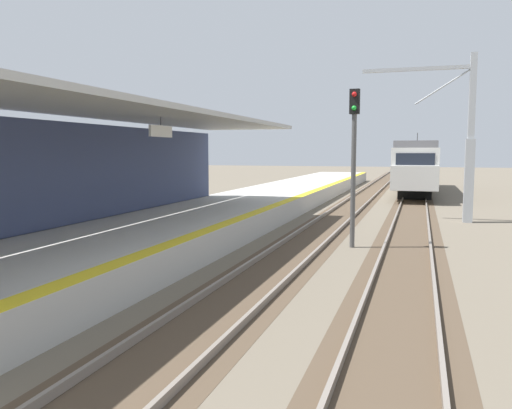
{
  "coord_description": "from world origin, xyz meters",
  "views": [
    {
      "loc": [
        5.63,
        -1.61,
        3.19
      ],
      "look_at": [
        2.42,
        8.5,
        2.1
      ],
      "focal_mm": 36.37,
      "sensor_mm": 36.0,
      "label": 1
    }
  ],
  "objects": [
    {
      "name": "catenary_pylon_far_side",
      "position": [
        7.41,
        23.37,
        3.6
      ],
      "size": [
        5.0,
        0.4,
        7.5
      ],
      "color": "#9EA3A8",
      "rests_on": "ground"
    },
    {
      "name": "rail_signal_post",
      "position": [
        3.53,
        15.61,
        3.19
      ],
      "size": [
        0.32,
        0.34,
        5.2
      ],
      "color": "#4C4C4C",
      "rests_on": "ground"
    },
    {
      "name": "approaching_train",
      "position": [
        5.3,
        40.62,
        2.18
      ],
      "size": [
        2.93,
        19.6,
        4.76
      ],
      "color": "silver",
      "rests_on": "ground"
    },
    {
      "name": "track_pair_middle",
      "position": [
        5.3,
        20.0,
        0.05
      ],
      "size": [
        2.34,
        120.0,
        0.16
      ],
      "color": "#4C3D2D",
      "rests_on": "ground"
    },
    {
      "name": "station_building_with_canopy",
      "position": [
        -4.3,
        11.14,
        2.66
      ],
      "size": [
        4.85,
        24.0,
        4.43
      ],
      "color": "#4C4C4C",
      "rests_on": "ground"
    },
    {
      "name": "station_platform",
      "position": [
        -2.5,
        16.0,
        0.45
      ],
      "size": [
        5.0,
        80.0,
        0.91
      ],
      "color": "#B7B5AD",
      "rests_on": "ground"
    },
    {
      "name": "track_pair_nearest_platform",
      "position": [
        1.9,
        20.0,
        0.05
      ],
      "size": [
        2.34,
        120.0,
        0.16
      ],
      "color": "#4C3D2D",
      "rests_on": "ground"
    }
  ]
}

